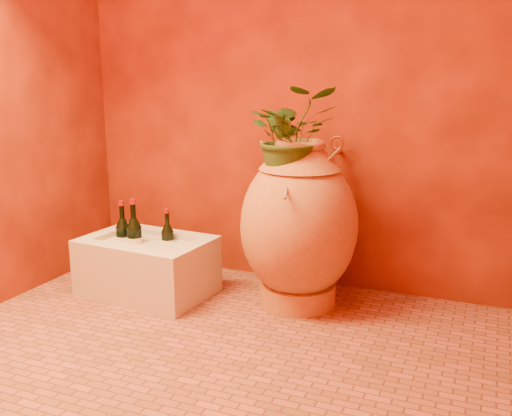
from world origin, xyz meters
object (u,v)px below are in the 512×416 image
at_px(wine_bottle_b, 123,239).
at_px(wine_bottle_c, 168,242).
at_px(amphora, 299,225).
at_px(stone_basin, 147,267).
at_px(wall_tap, 336,151).
at_px(wine_bottle_a, 134,240).

distance_m(wine_bottle_b, wine_bottle_c, 0.25).
relative_size(amphora, stone_basin, 1.22).
xyz_separation_m(stone_basin, wall_tap, (0.92, 0.44, 0.63)).
relative_size(wine_bottle_c, wall_tap, 1.63).
distance_m(amphora, wine_bottle_a, 0.91).
height_order(amphora, wine_bottle_b, amphora).
bearing_deg(wall_tap, wine_bottle_b, -157.79).
xyz_separation_m(wine_bottle_b, wall_tap, (1.07, 0.44, 0.49)).
height_order(stone_basin, wine_bottle_c, wine_bottle_c).
height_order(amphora, wine_bottle_a, amphora).
xyz_separation_m(wine_bottle_a, wine_bottle_b, (-0.08, 0.02, -0.01)).
bearing_deg(amphora, wine_bottle_b, -169.45).
height_order(wine_bottle_a, wall_tap, wall_tap).
relative_size(wine_bottle_a, wine_bottle_c, 1.22).
xyz_separation_m(wine_bottle_a, wall_tap, (0.99, 0.45, 0.48)).
bearing_deg(stone_basin, wine_bottle_c, 49.10).
relative_size(wine_bottle_b, wine_bottle_c, 1.15).
relative_size(stone_basin, wine_bottle_c, 2.44).
bearing_deg(wine_bottle_c, amphora, 6.99).
distance_m(wine_bottle_b, wall_tap, 1.26).
distance_m(amphora, wall_tap, 0.45).
distance_m(stone_basin, wine_bottle_b, 0.21).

